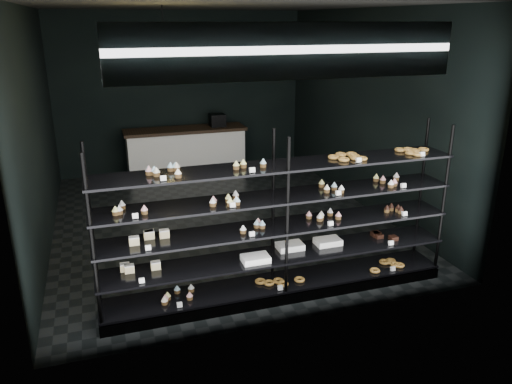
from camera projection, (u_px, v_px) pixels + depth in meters
room at (217, 120)px, 7.45m from camera, size 5.01×6.01×3.20m
display_shelf at (278, 245)px, 5.58m from camera, size 4.00×0.50×1.91m
signage at (293, 51)px, 4.44m from camera, size 3.30×0.05×0.50m
pendant_lamp at (165, 68)px, 6.13m from camera, size 0.34×0.34×0.90m
service_counter at (187, 152)px, 10.04m from camera, size 2.40×0.65×1.23m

